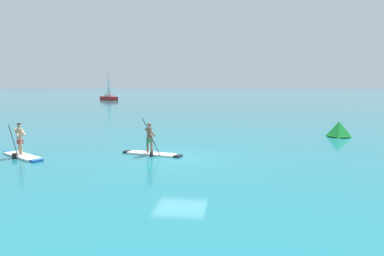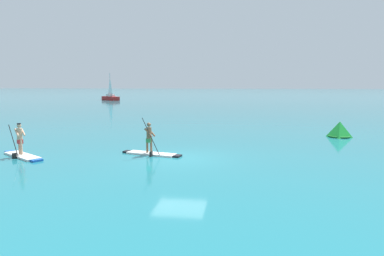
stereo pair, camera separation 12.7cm
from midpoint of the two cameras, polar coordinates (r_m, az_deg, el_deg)
ground at (r=17.01m, az=-1.78°, el=-5.04°), size 440.00×440.00×0.00m
paddleboarder_near_left at (r=19.34m, az=-26.01°, el=-3.29°), size 3.16×2.29×1.72m
paddleboarder_mid_center at (r=18.00m, az=-6.56°, el=-3.27°), size 3.28×1.32×1.99m
race_marker_buoy at (r=25.75m, az=23.18°, el=-0.34°), size 1.51×1.51×1.07m
sailboat_left_horizon at (r=77.99m, az=-13.19°, el=5.01°), size 5.19×5.04×5.85m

